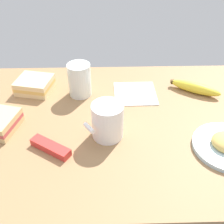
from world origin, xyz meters
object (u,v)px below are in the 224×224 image
(snack_bar, at_px, (51,147))
(paper_napkin, at_px, (135,93))
(coffee_mug_black, at_px, (107,121))
(sandwich_side, at_px, (35,85))
(banana, at_px, (195,88))
(glass_of_milk, at_px, (80,82))

(snack_bar, bearing_deg, paper_napkin, 79.32)
(coffee_mug_black, height_order, snack_bar, coffee_mug_black)
(sandwich_side, bearing_deg, banana, -2.79)
(sandwich_side, xyz_separation_m, glass_of_milk, (0.15, -0.02, 0.02))
(coffee_mug_black, bearing_deg, paper_napkin, 64.54)
(coffee_mug_black, distance_m, banana, 0.36)
(glass_of_milk, xyz_separation_m, snack_bar, (-0.06, -0.25, -0.04))
(coffee_mug_black, relative_size, banana, 0.65)
(sandwich_side, height_order, glass_of_milk, glass_of_milk)
(snack_bar, bearing_deg, banana, 63.22)
(coffee_mug_black, distance_m, sandwich_side, 0.33)
(glass_of_milk, bearing_deg, sandwich_side, 170.84)
(glass_of_milk, height_order, paper_napkin, glass_of_milk)
(snack_bar, bearing_deg, glass_of_milk, 109.99)
(glass_of_milk, bearing_deg, snack_bar, -103.10)
(glass_of_milk, distance_m, banana, 0.38)
(coffee_mug_black, height_order, glass_of_milk, glass_of_milk)
(banana, height_order, paper_napkin, banana)
(sandwich_side, distance_m, snack_bar, 0.29)
(sandwich_side, relative_size, paper_napkin, 0.94)
(coffee_mug_black, bearing_deg, banana, 34.56)
(coffee_mug_black, distance_m, glass_of_milk, 0.22)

